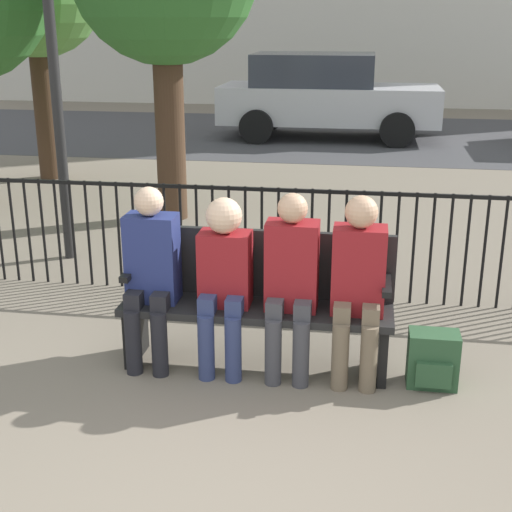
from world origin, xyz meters
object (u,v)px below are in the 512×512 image
(seated_person_1, at_px, (224,274))
(parked_car_0, at_px, (325,95))
(seated_person_3, at_px, (358,280))
(backpack, at_px, (433,360))
(park_bench, at_px, (258,295))
(seated_person_0, at_px, (151,269))
(seated_person_2, at_px, (291,277))

(seated_person_1, height_order, parked_car_0, parked_car_0)
(seated_person_3, xyz_separation_m, backpack, (0.50, -0.04, -0.51))
(park_bench, xyz_separation_m, seated_person_3, (0.67, -0.13, 0.19))
(seated_person_1, relative_size, seated_person_3, 0.96)
(seated_person_1, bearing_deg, seated_person_0, 179.70)
(backpack, bearing_deg, seated_person_3, 175.96)
(seated_person_0, bearing_deg, park_bench, 10.28)
(parked_car_0, bearing_deg, seated_person_1, -90.12)
(seated_person_1, bearing_deg, seated_person_2, 0.30)
(seated_person_1, bearing_deg, parked_car_0, 89.88)
(parked_car_0, bearing_deg, seated_person_0, -93.01)
(seated_person_1, height_order, seated_person_3, seated_person_3)
(seated_person_3, bearing_deg, parked_car_0, 94.95)
(seated_person_0, xyz_separation_m, parked_car_0, (0.52, 9.85, 0.16))
(park_bench, distance_m, parked_car_0, 9.73)
(seated_person_3, relative_size, parked_car_0, 0.29)
(park_bench, relative_size, seated_person_3, 1.47)
(seated_person_1, height_order, backpack, seated_person_1)
(seated_person_1, height_order, seated_person_2, seated_person_2)
(seated_person_2, bearing_deg, seated_person_0, 179.98)
(seated_person_3, bearing_deg, seated_person_0, 179.99)
(seated_person_2, distance_m, seated_person_3, 0.43)
(park_bench, relative_size, backpack, 4.95)
(seated_person_0, height_order, backpack, seated_person_0)
(seated_person_3, bearing_deg, backpack, -4.04)
(seated_person_2, xyz_separation_m, backpack, (0.93, -0.04, -0.50))
(backpack, bearing_deg, seated_person_0, 178.91)
(seated_person_0, relative_size, parked_car_0, 0.30)
(seated_person_0, height_order, seated_person_1, seated_person_0)
(seated_person_2, bearing_deg, parked_car_0, 92.45)
(park_bench, xyz_separation_m, seated_person_2, (0.24, -0.13, 0.19))
(park_bench, height_order, seated_person_3, seated_person_3)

